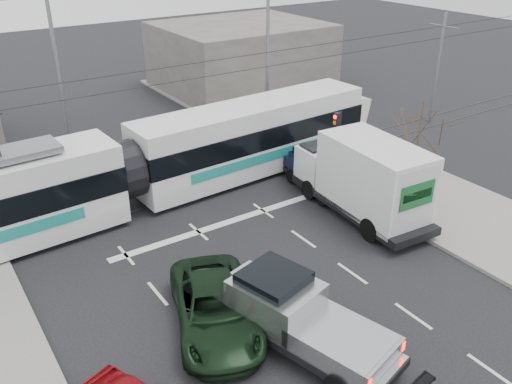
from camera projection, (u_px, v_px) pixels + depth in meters
ground at (318, 289)px, 19.80m from camera, size 120.00×120.00×0.00m
sidewalk_right at (473, 219)px, 24.25m from camera, size 6.00×60.00×0.15m
rails at (190, 188)px, 27.20m from camera, size 60.00×1.60×0.03m
building_right at (241, 56)px, 42.44m from camera, size 12.00×10.00×5.00m
bare_tree at (419, 131)px, 23.73m from camera, size 2.40×2.40×5.00m
traffic_signal at (337, 132)px, 26.61m from camera, size 0.44×0.44×3.60m
street_lamp_near at (265, 53)px, 31.52m from camera, size 2.38×0.25×9.00m
street_lamp_far at (55, 74)px, 27.27m from camera, size 2.38×0.25×9.00m
catenary at (186, 114)px, 25.46m from camera, size 60.00×0.20×7.00m
tram at (125, 171)px, 24.23m from camera, size 27.55×4.27×5.60m
silver_pickup at (293, 313)px, 16.82m from camera, size 3.63×6.56×2.26m
box_truck at (364, 179)px, 23.96m from camera, size 3.06×7.53×3.68m
navy_pickup at (317, 171)px, 26.79m from camera, size 2.18×4.65×1.89m
green_car at (215, 308)px, 17.61m from camera, size 4.34×6.06×1.53m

